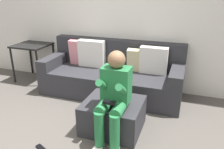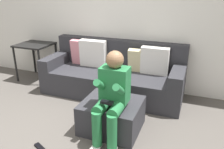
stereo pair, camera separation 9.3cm
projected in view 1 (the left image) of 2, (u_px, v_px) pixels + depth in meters
name	position (u px, v px, depth m)	size (l,w,h in m)	color
wall_back	(110.00, 8.00, 3.96)	(6.40, 0.10, 2.76)	silver
couch_sectional	(112.00, 75.00, 3.92)	(2.31, 0.86, 0.87)	#2D2D33
ottoman	(113.00, 115.00, 2.95)	(0.72, 0.64, 0.38)	#2D2D33
person_seated	(114.00, 94.00, 2.63)	(0.33, 0.60, 1.07)	#26723F
side_table	(32.00, 50.00, 4.39)	(0.62, 0.59, 0.70)	black
remote_by_storage_bin	(42.00, 149.00, 2.61)	(0.19, 0.06, 0.02)	black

